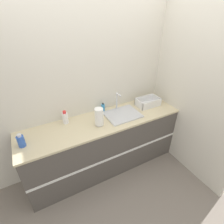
{
  "coord_description": "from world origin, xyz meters",
  "views": [
    {
      "loc": [
        -0.86,
        -1.58,
        2.32
      ],
      "look_at": [
        0.13,
        0.27,
        1.02
      ],
      "focal_mm": 28.0,
      "sensor_mm": 36.0,
      "label": 1
    }
  ],
  "objects_px": {
    "paper_towel_roll": "(99,117)",
    "soap_dispenser": "(103,108)",
    "sink": "(122,114)",
    "bottle_blue": "(21,141)",
    "dish_rack": "(148,103)",
    "bottle_white_spray": "(65,118)"
  },
  "relations": [
    {
      "from": "dish_rack",
      "to": "bottle_blue",
      "type": "height_order",
      "value": "bottle_blue"
    },
    {
      "from": "sink",
      "to": "soap_dispenser",
      "type": "bearing_deg",
      "value": 132.38
    },
    {
      "from": "bottle_white_spray",
      "to": "soap_dispenser",
      "type": "distance_m",
      "value": 0.59
    },
    {
      "from": "paper_towel_roll",
      "to": "bottle_white_spray",
      "type": "bearing_deg",
      "value": 145.62
    },
    {
      "from": "paper_towel_roll",
      "to": "bottle_blue",
      "type": "distance_m",
      "value": 0.97
    },
    {
      "from": "bottle_white_spray",
      "to": "bottle_blue",
      "type": "bearing_deg",
      "value": -158.77
    },
    {
      "from": "paper_towel_roll",
      "to": "bottle_white_spray",
      "type": "height_order",
      "value": "paper_towel_roll"
    },
    {
      "from": "paper_towel_roll",
      "to": "soap_dispenser",
      "type": "distance_m",
      "value": 0.37
    },
    {
      "from": "paper_towel_roll",
      "to": "soap_dispenser",
      "type": "relative_size",
      "value": 1.79
    },
    {
      "from": "dish_rack",
      "to": "bottle_white_spray",
      "type": "height_order",
      "value": "bottle_white_spray"
    },
    {
      "from": "paper_towel_roll",
      "to": "dish_rack",
      "type": "relative_size",
      "value": 0.7
    },
    {
      "from": "dish_rack",
      "to": "bottle_white_spray",
      "type": "bearing_deg",
      "value": 174.11
    },
    {
      "from": "paper_towel_roll",
      "to": "bottle_blue",
      "type": "relative_size",
      "value": 1.5
    },
    {
      "from": "paper_towel_roll",
      "to": "dish_rack",
      "type": "bearing_deg",
      "value": 8.05
    },
    {
      "from": "bottle_blue",
      "to": "soap_dispenser",
      "type": "distance_m",
      "value": 1.2
    },
    {
      "from": "sink",
      "to": "bottle_blue",
      "type": "xyz_separation_m",
      "value": [
        -1.38,
        -0.03,
        0.06
      ]
    },
    {
      "from": "paper_towel_roll",
      "to": "dish_rack",
      "type": "height_order",
      "value": "paper_towel_roll"
    },
    {
      "from": "soap_dispenser",
      "to": "sink",
      "type": "bearing_deg",
      "value": -47.62
    },
    {
      "from": "dish_rack",
      "to": "bottle_blue",
      "type": "relative_size",
      "value": 2.15
    },
    {
      "from": "bottle_white_spray",
      "to": "bottle_blue",
      "type": "relative_size",
      "value": 1.11
    },
    {
      "from": "dish_rack",
      "to": "sink",
      "type": "bearing_deg",
      "value": -173.64
    },
    {
      "from": "dish_rack",
      "to": "bottle_blue",
      "type": "bearing_deg",
      "value": -177.36
    }
  ]
}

